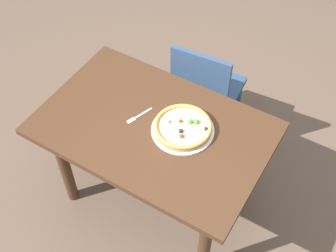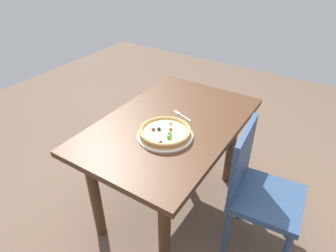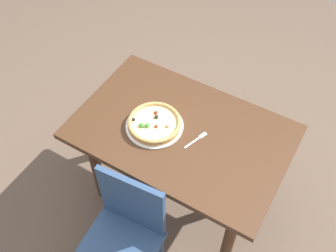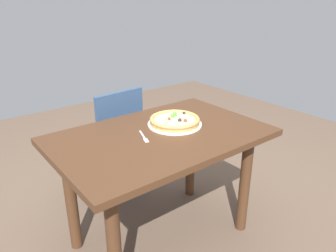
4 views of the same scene
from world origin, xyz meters
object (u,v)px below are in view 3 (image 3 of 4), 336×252
object	(u,v)px
chair_near	(124,236)
pizza	(154,123)
dining_table	(181,143)
fork	(197,139)
plate	(155,126)

from	to	relation	value
chair_near	pizza	world-z (taller)	chair_near
chair_near	dining_table	bearing A→B (deg)	-95.31
dining_table	fork	size ratio (longest dim) A/B	7.68
chair_near	plate	world-z (taller)	chair_near
dining_table	chair_near	xyz separation A→B (m)	(-0.01, -0.62, -0.14)
chair_near	pizza	distance (m)	0.65
pizza	fork	bearing A→B (deg)	9.54
chair_near	plate	bearing A→B (deg)	-80.43
pizza	fork	size ratio (longest dim) A/B	1.93
dining_table	plate	world-z (taller)	plate
dining_table	plate	xyz separation A→B (m)	(-0.15, -0.06, 0.13)
chair_near	plate	size ratio (longest dim) A/B	2.63
chair_near	fork	bearing A→B (deg)	-105.60
dining_table	pizza	bearing A→B (deg)	-159.64
fork	chair_near	bearing A→B (deg)	-171.33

